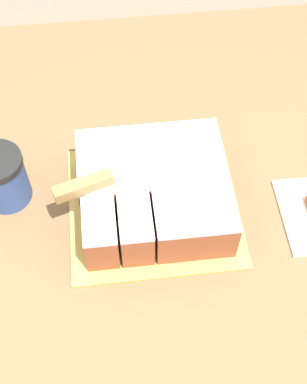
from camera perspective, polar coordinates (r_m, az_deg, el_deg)
The scene contains 6 objects.
ground_plane at distance 1.83m, azimuth -0.14°, elevation -17.88°, with size 8.00×8.00×0.00m, color #7F705B.
countertop at distance 1.38m, azimuth -0.18°, elevation -12.52°, with size 1.40×1.10×0.94m.
cake_board at distance 0.97m, azimuth 0.00°, elevation -1.57°, with size 0.30×0.28×0.01m.
cake at distance 0.93m, azimuth 0.11°, elevation 0.10°, with size 0.25×0.24×0.09m.
knife at distance 0.88m, azimuth -5.64°, elevation 1.37°, with size 0.27×0.10×0.02m.
coffee_cup at distance 0.98m, azimuth -15.84°, elevation 1.45°, with size 0.09×0.09×0.11m.
Camera 1 is at (-0.05, -0.50, 1.76)m, focal length 50.00 mm.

